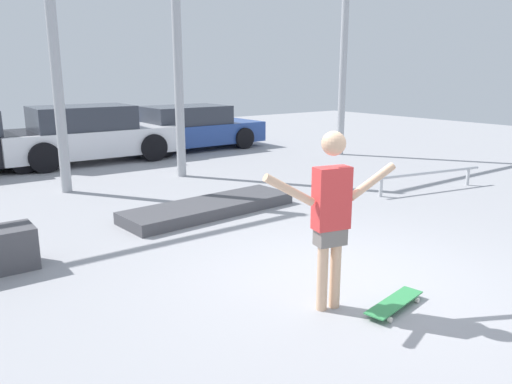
% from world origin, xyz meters
% --- Properties ---
extents(ground_plane, '(36.00, 36.00, 0.00)m').
position_xyz_m(ground_plane, '(0.00, 0.00, 0.00)').
color(ground_plane, '#9E9EA3').
extents(skateboarder, '(1.42, 0.40, 1.78)m').
position_xyz_m(skateboarder, '(-0.67, -0.38, 1.03)').
color(skateboarder, '#DBAD89').
rests_on(skateboarder, ground_plane).
extents(skateboard, '(0.86, 0.36, 0.08)m').
position_xyz_m(skateboard, '(-0.15, -0.79, 0.06)').
color(skateboard, '#338C4C').
rests_on(skateboard, ground_plane).
extents(manual_pad, '(3.06, 1.12, 0.19)m').
position_xyz_m(manual_pad, '(0.19, 3.29, 0.10)').
color(manual_pad, '#47474C').
rests_on(manual_pad, ground_plane).
extents(grind_rail, '(2.73, 0.60, 0.39)m').
position_xyz_m(grind_rail, '(4.50, 2.10, 0.31)').
color(grind_rail, '#B7BABF').
rests_on(grind_rail, ground_plane).
extents(canopy_support_right, '(5.30, 0.20, 5.09)m').
position_xyz_m(canopy_support_right, '(3.83, 6.28, 3.14)').
color(canopy_support_right, '#A5A8AD').
rests_on(canopy_support_right, ground_plane).
extents(parked_car_white, '(4.47, 2.02, 1.46)m').
position_xyz_m(parked_car_white, '(0.23, 9.36, 0.71)').
color(parked_car_white, white).
rests_on(parked_car_white, ground_plane).
extents(parked_car_blue, '(4.39, 1.97, 1.31)m').
position_xyz_m(parked_car_blue, '(3.40, 9.68, 0.64)').
color(parked_car_blue, '#284793').
rests_on(parked_car_blue, ground_plane).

